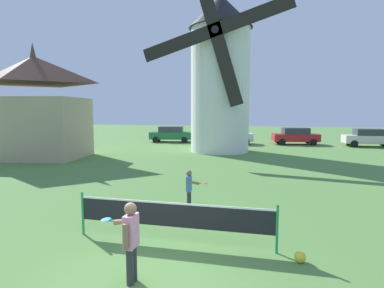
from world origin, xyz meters
name	(u,v)px	position (x,y,z in m)	size (l,w,h in m)	color
ground_plane	(141,276)	(0.00, 0.00, 0.00)	(120.00, 120.00, 0.00)	#517F3D
windmill	(220,72)	(-1.15, 18.71, 6.04)	(10.33, 5.16, 13.71)	white
tennis_net	(173,215)	(0.17, 1.60, 0.68)	(4.83, 0.06, 1.10)	#238E4C
player_near	(130,238)	(-0.09, -0.23, 0.85)	(0.81, 0.59, 1.51)	#333338
player_far	(190,187)	(-0.07, 4.28, 0.71)	(0.74, 0.47, 1.25)	#333338
stray_ball	(300,257)	(3.02, 1.27, 0.12)	(0.24, 0.24, 0.24)	yellow
parked_car_green	(171,134)	(-7.01, 25.04, 0.81)	(4.44, 2.40, 1.56)	#1E6638
parked_car_silver	(231,135)	(-0.90, 24.45, 0.81)	(4.36, 2.42, 1.56)	silver
parked_car_red	(295,136)	(5.08, 25.38, 0.81)	(4.39, 2.43, 1.56)	red
parked_car_cream	(369,137)	(11.24, 24.94, 0.81)	(4.28, 2.01, 1.56)	silver
chapel	(36,109)	(-12.60, 12.66, 3.28)	(6.85, 5.40, 7.60)	tan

